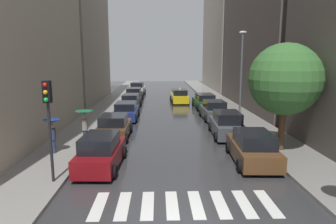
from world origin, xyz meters
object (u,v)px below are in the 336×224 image
Objects in this scene: parked_car_left_fourth at (131,102)px; parked_car_right_nearest at (253,148)px; parked_car_left_sixth at (137,89)px; parked_car_left_nearest at (101,152)px; parked_car_right_second at (227,125)px; pedestrian_near_tree at (85,119)px; taxi_midroad at (179,96)px; parked_car_right_third at (214,111)px; lamp_post_right at (241,71)px; parked_car_left_fifth at (134,95)px; parked_car_right_fourth at (205,102)px; street_tree_right at (285,79)px; parked_car_left_third at (126,111)px; parked_car_left_second at (114,127)px; pedestrian_far_side at (52,129)px; traffic_light_left_corner at (48,109)px.

parked_car_right_nearest reaches higher than parked_car_left_fourth.
parked_car_left_sixth reaches higher than parked_car_right_nearest.
parked_car_right_second reaches higher than parked_car_left_nearest.
taxi_midroad is at bearing -30.68° from pedestrian_near_tree.
parked_car_right_nearest is 11.06m from parked_car_right_third.
taxi_midroad is 0.62× the size of lamp_post_right.
parked_car_left_fifth is 17.29m from lamp_post_right.
parked_car_left_nearest is 29.79m from parked_car_left_sixth.
taxi_midroad reaches higher than parked_car_right_fourth.
parked_car_right_nearest is at bearing 177.86° from parked_car_right_fourth.
parked_car_left_nearest reaches higher than parked_car_left_fourth.
taxi_midroad is at bearing 10.18° from parked_car_right_second.
parked_car_left_sixth is 0.73× the size of street_tree_right.
parked_car_right_nearest is (7.77, -17.17, 0.04)m from parked_car_left_fourth.
parked_car_left_fifth is 19.51m from pedestrian_near_tree.
parked_car_right_fourth is 0.67× the size of lamp_post_right.
street_tree_right is at bearing -133.99° from parked_car_left_third.
pedestrian_near_tree is at bearing 140.74° from parked_car_left_second.
parked_car_right_fourth is (7.93, -12.51, -0.09)m from parked_car_left_sixth.
pedestrian_far_side reaches higher than parked_car_right_fourth.
pedestrian_near_tree reaches higher than parked_car_left_second.
parked_car_right_fourth is (0.05, 16.74, -0.02)m from parked_car_right_nearest.
parked_car_left_second is 8.11m from traffic_light_left_corner.
street_tree_right is at bearing -107.67° from parked_car_left_second.
parked_car_right_second is at bearing -154.77° from parked_car_left_fifth.
parked_car_left_fifth is 0.72× the size of street_tree_right.
parked_car_left_third is at bearing 82.98° from traffic_light_left_corner.
parked_car_left_fifth is 2.28× the size of pedestrian_far_side.
pedestrian_far_side reaches higher than parked_car_right_nearest.
taxi_midroad is at bearing 11.58° from parked_car_right_third.
parked_car_right_nearest is at bearing -142.00° from street_tree_right.
parked_car_left_fourth is 7.83m from parked_car_right_fourth.
parked_car_left_fourth is (-0.10, 5.87, -0.00)m from parked_car_left_third.
street_tree_right is (10.00, -3.35, 3.42)m from parked_car_left_second.
parked_car_left_nearest is 2.32× the size of pedestrian_far_side.
pedestrian_near_tree is at bearing 143.17° from parked_car_right_fourth.
parked_car_left_sixth is 0.98× the size of parked_car_right_second.
parked_car_left_second reaches higher than parked_car_right_fourth.
parked_car_left_sixth reaches higher than parked_car_left_fourth.
parked_car_left_third is 2.37× the size of pedestrian_far_side.
parked_car_right_third is at bearing -59.17° from pedestrian_near_tree.
taxi_midroad reaches higher than parked_car_left_second.
lamp_post_right reaches higher than parked_car_left_fifth.
street_tree_right is at bearing -106.76° from pedestrian_near_tree.
parked_car_right_second reaches higher than parked_car_right_nearest.
parked_car_left_fifth is at bearing 32.34° from parked_car_right_third.
pedestrian_near_tree is (-7.02, -17.65, 0.90)m from taxi_midroad.
lamp_post_right is at bearing -130.00° from parked_car_left_fourth.
taxi_midroad is (-2.16, 15.63, -0.05)m from parked_car_right_second.
parked_car_right_fourth reaches higher than parked_car_left_third.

